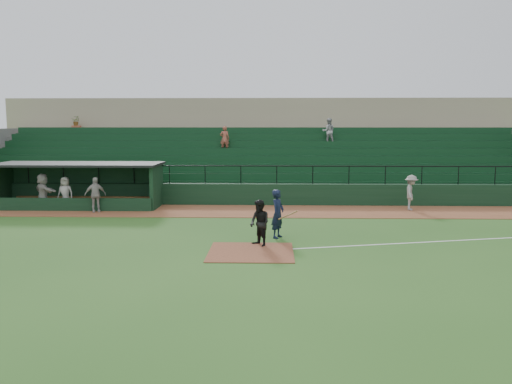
{
  "coord_description": "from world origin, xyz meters",
  "views": [
    {
      "loc": [
        0.74,
        -19.6,
        4.52
      ],
      "look_at": [
        0.0,
        5.0,
        1.4
      ],
      "focal_mm": 37.79,
      "sensor_mm": 36.0,
      "label": 1
    }
  ],
  "objects": [
    {
      "name": "ground",
      "position": [
        0.0,
        0.0,
        0.0
      ],
      "size": [
        90.0,
        90.0,
        0.0
      ],
      "primitive_type": "plane",
      "color": "#29541B",
      "rests_on": "ground"
    },
    {
      "name": "warning_track",
      "position": [
        0.0,
        8.0,
        0.01
      ],
      "size": [
        40.0,
        4.0,
        0.03
      ],
      "primitive_type": "cube",
      "color": "brown",
      "rests_on": "ground"
    },
    {
      "name": "dugout_player_a",
      "position": [
        -8.31,
        7.43,
        0.93
      ],
      "size": [
        1.14,
        0.84,
        1.79
      ],
      "primitive_type": "imported",
      "rotation": [
        0.0,
        0.0,
        0.43
      ],
      "color": "#ABA4A0",
      "rests_on": "warning_track"
    },
    {
      "name": "dugout_player_b",
      "position": [
        -10.15,
        8.17,
        0.89
      ],
      "size": [
        0.89,
        0.62,
        1.73
      ],
      "primitive_type": "imported",
      "rotation": [
        0.0,
        0.0,
        -0.08
      ],
      "color": "#A8A39D",
      "rests_on": "warning_track"
    },
    {
      "name": "runner",
      "position": [
        8.02,
        8.53,
        0.95
      ],
      "size": [
        0.96,
        1.32,
        1.84
      ],
      "primitive_type": "imported",
      "rotation": [
        0.0,
        0.0,
        1.32
      ],
      "color": "gray",
      "rests_on": "warning_track"
    },
    {
      "name": "batter_at_plate",
      "position": [
        0.97,
        1.53,
        0.97
      ],
      "size": [
        1.15,
        0.83,
        1.94
      ],
      "color": "black",
      "rests_on": "ground"
    },
    {
      "name": "dugout",
      "position": [
        -9.75,
        9.56,
        1.33
      ],
      "size": [
        8.9,
        3.2,
        2.42
      ],
      "color": "black",
      "rests_on": "ground"
    },
    {
      "name": "stadium_structure",
      "position": [
        -0.0,
        16.46,
        2.3
      ],
      "size": [
        38.0,
        13.08,
        6.4
      ],
      "color": "black",
      "rests_on": "ground"
    },
    {
      "name": "home_plate_dirt",
      "position": [
        0.0,
        -1.0,
        0.01
      ],
      "size": [
        3.0,
        3.0,
        0.03
      ],
      "primitive_type": "cube",
      "color": "brown",
      "rests_on": "ground"
    },
    {
      "name": "foul_line",
      "position": [
        8.0,
        1.2,
        0.01
      ],
      "size": [
        17.49,
        4.44,
        0.01
      ],
      "primitive_type": "cube",
      "rotation": [
        0.0,
        0.0,
        0.24
      ],
      "color": "white",
      "rests_on": "ground"
    },
    {
      "name": "dugout_player_c",
      "position": [
        -11.27,
        8.02,
        0.99
      ],
      "size": [
        1.73,
        1.57,
        1.92
      ],
      "primitive_type": "imported",
      "rotation": [
        0.0,
        0.0,
        2.45
      ],
      "color": "#9F9A95",
      "rests_on": "warning_track"
    },
    {
      "name": "umpire",
      "position": [
        0.28,
        0.02,
        0.87
      ],
      "size": [
        1.03,
        1.07,
        1.73
      ],
      "primitive_type": "imported",
      "rotation": [
        0.0,
        0.0,
        -0.92
      ],
      "color": "black",
      "rests_on": "ground"
    }
  ]
}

